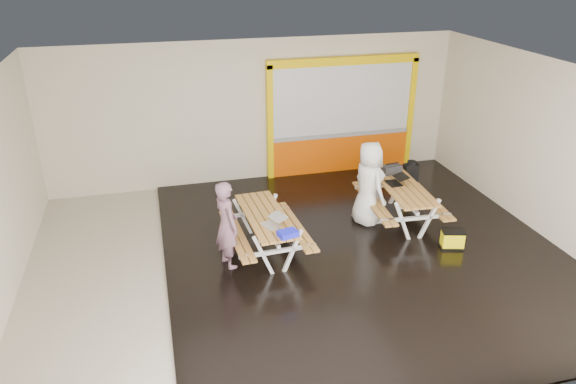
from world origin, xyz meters
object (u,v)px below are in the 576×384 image
object	(u,v)px
blue_pouch	(288,234)
person_left	(227,225)
laptop_right	(396,181)
toolbox	(392,169)
picnic_table_left	(266,224)
dark_case	(367,217)
laptop_left	(273,222)
backpack	(411,172)
person_right	(369,184)
fluke_bag	(452,239)
picnic_table_right	(401,194)

from	to	relation	value
blue_pouch	person_left	bearing A→B (deg)	148.27
laptop_right	blue_pouch	distance (m)	3.18
blue_pouch	toolbox	world-z (taller)	toolbox
laptop_right	blue_pouch	xyz separation A→B (m)	(-2.77, -1.56, -0.04)
picnic_table_left	toolbox	xyz separation A→B (m)	(3.10, 1.20, 0.32)
laptop_right	dark_case	world-z (taller)	laptop_right
laptop_left	backpack	xyz separation A→B (m)	(3.60, 1.77, -0.10)
blue_pouch	toolbox	size ratio (longest dim) A/B	0.74
person_left	toolbox	xyz separation A→B (m)	(3.88, 1.50, 0.09)
laptop_right	toolbox	xyz separation A→B (m)	(0.13, 0.54, 0.04)
picnic_table_left	blue_pouch	size ratio (longest dim) A/B	6.49
picnic_table_left	person_left	bearing A→B (deg)	-159.41
person_right	fluke_bag	size ratio (longest dim) A/B	3.74
person_left	fluke_bag	world-z (taller)	person_left
person_left	dark_case	world-z (taller)	person_left
picnic_table_right	blue_pouch	xyz separation A→B (m)	(-2.85, -1.45, 0.22)
person_left	laptop_left	world-z (taller)	person_left
laptop_right	picnic_table_left	bearing A→B (deg)	-167.35
blue_pouch	fluke_bag	size ratio (longest dim) A/B	0.68
blue_pouch	fluke_bag	xyz separation A→B (m)	(3.33, 0.10, -0.65)
picnic_table_right	fluke_bag	bearing A→B (deg)	-70.07
fluke_bag	person_right	bearing A→B (deg)	128.77
person_right	backpack	bearing A→B (deg)	-75.68
picnic_table_right	blue_pouch	world-z (taller)	blue_pouch
picnic_table_right	laptop_right	distance (m)	0.30
blue_pouch	fluke_bag	world-z (taller)	blue_pouch
picnic_table_right	laptop_right	bearing A→B (deg)	124.00
person_left	picnic_table_left	bearing A→B (deg)	-87.20
person_right	toolbox	xyz separation A→B (m)	(0.75, 0.53, 0.05)
picnic_table_left	laptop_left	world-z (taller)	laptop_left
person_left	laptop_right	size ratio (longest dim) A/B	3.91
person_right	laptop_right	distance (m)	0.61
toolbox	dark_case	distance (m)	1.22
picnic_table_left	fluke_bag	distance (m)	3.64
person_right	blue_pouch	xyz separation A→B (m)	(-2.15, -1.57, -0.03)
toolbox	blue_pouch	bearing A→B (deg)	-144.09
fluke_bag	picnic_table_left	bearing A→B (deg)	167.32
picnic_table_right	person_right	bearing A→B (deg)	169.55
blue_pouch	toolbox	xyz separation A→B (m)	(2.90, 2.10, 0.08)
picnic_table_left	person_right	size ratio (longest dim) A/B	1.17
person_left	fluke_bag	xyz separation A→B (m)	(4.31, -0.50, -0.64)
person_left	person_right	distance (m)	3.28
toolbox	fluke_bag	bearing A→B (deg)	-77.78
laptop_left	backpack	distance (m)	4.01
person_left	fluke_bag	distance (m)	4.39
picnic_table_right	toolbox	bearing A→B (deg)	85.29
laptop_left	blue_pouch	xyz separation A→B (m)	(0.15, -0.46, -0.01)
laptop_left	toolbox	size ratio (longest dim) A/B	1.12
picnic_table_left	person_right	xyz separation A→B (m)	(2.35, 0.68, 0.27)
laptop_left	blue_pouch	world-z (taller)	laptop_left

